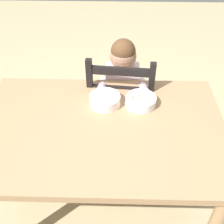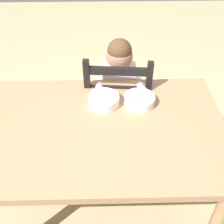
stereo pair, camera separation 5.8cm
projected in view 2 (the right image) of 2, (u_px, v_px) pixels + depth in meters
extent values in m
plane|color=tan|center=(104.00, 203.00, 1.97)|extent=(8.00, 8.00, 0.00)
cube|color=#9F7A56|center=(101.00, 129.00, 1.51)|extent=(1.33, 0.87, 0.04)
cylinder|color=#9F7A56|center=(20.00, 132.00, 2.01)|extent=(0.07, 0.07, 0.69)
cylinder|color=#9F7A56|center=(185.00, 129.00, 2.04)|extent=(0.07, 0.07, 0.69)
cube|color=black|center=(118.00, 103.00, 2.09)|extent=(0.45, 0.45, 0.02)
cube|color=black|center=(142.00, 112.00, 2.38)|extent=(0.04, 0.04, 0.45)
cube|color=black|center=(96.00, 110.00, 2.39)|extent=(0.04, 0.04, 0.45)
cube|color=black|center=(143.00, 145.00, 2.09)|extent=(0.04, 0.04, 0.45)
cube|color=black|center=(91.00, 143.00, 2.10)|extent=(0.04, 0.04, 0.45)
cube|color=black|center=(148.00, 94.00, 1.78)|extent=(0.04, 0.04, 0.45)
cube|color=black|center=(88.00, 92.00, 1.80)|extent=(0.04, 0.04, 0.45)
cube|color=black|center=(118.00, 71.00, 1.69)|extent=(0.36, 0.05, 0.05)
cube|color=black|center=(118.00, 90.00, 1.78)|extent=(0.36, 0.05, 0.05)
cube|color=silver|center=(119.00, 87.00, 1.96)|extent=(0.22, 0.14, 0.32)
sphere|color=#A6755B|center=(119.00, 56.00, 1.80)|extent=(0.17, 0.17, 0.17)
sphere|color=brown|center=(120.00, 51.00, 1.78)|extent=(0.16, 0.16, 0.16)
cylinder|color=#3F4C72|center=(111.00, 139.00, 2.12)|extent=(0.07, 0.07, 0.47)
cylinder|color=#3F4C72|center=(126.00, 139.00, 2.12)|extent=(0.07, 0.07, 0.47)
cylinder|color=silver|center=(100.00, 86.00, 1.83)|extent=(0.06, 0.24, 0.13)
cylinder|color=silver|center=(140.00, 85.00, 1.83)|extent=(0.06, 0.24, 0.13)
cylinder|color=white|center=(104.00, 100.00, 1.62)|extent=(0.18, 0.18, 0.06)
cylinder|color=white|center=(104.00, 104.00, 1.64)|extent=(0.08, 0.08, 0.01)
cylinder|color=#4B913A|center=(104.00, 99.00, 1.62)|extent=(0.15, 0.15, 0.03)
sphere|color=green|center=(102.00, 93.00, 1.64)|extent=(0.01, 0.01, 0.01)
sphere|color=#4D9737|center=(100.00, 96.00, 1.62)|extent=(0.01, 0.01, 0.01)
sphere|color=#439435|center=(96.00, 97.00, 1.61)|extent=(0.01, 0.01, 0.01)
sphere|color=#518933|center=(106.00, 93.00, 1.63)|extent=(0.01, 0.01, 0.01)
cylinder|color=white|center=(140.00, 100.00, 1.63)|extent=(0.18, 0.18, 0.05)
cylinder|color=white|center=(139.00, 103.00, 1.64)|extent=(0.08, 0.08, 0.01)
cylinder|color=orange|center=(140.00, 99.00, 1.62)|extent=(0.14, 0.14, 0.03)
cube|color=orange|center=(138.00, 98.00, 1.61)|extent=(0.01, 0.01, 0.01)
cube|color=orange|center=(132.00, 97.00, 1.61)|extent=(0.02, 0.02, 0.01)
cube|color=orange|center=(138.00, 95.00, 1.63)|extent=(0.02, 0.02, 0.01)
cube|color=silver|center=(137.00, 107.00, 1.62)|extent=(0.09, 0.06, 0.00)
ellipsoid|color=silver|center=(127.00, 103.00, 1.64)|extent=(0.05, 0.05, 0.01)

